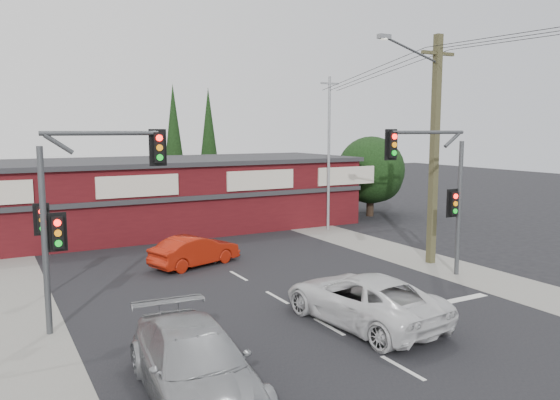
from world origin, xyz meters
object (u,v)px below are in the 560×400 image
utility_pole (433,142)px  white_suv (363,299)px  red_sedan (195,251)px  silver_suv (195,364)px  shop_building (138,195)px

utility_pole → white_suv: bearing=-147.2°
red_sedan → utility_pole: size_ratio=0.41×
silver_suv → utility_pole: (13.46, 6.72, 4.60)m
white_suv → red_sedan: size_ratio=1.37×
red_sedan → shop_building: 9.47m
red_sedan → silver_suv: bearing=141.4°
silver_suv → shop_building: bearing=83.4°
silver_suv → shop_building: (4.10, 20.72, 1.33)m
red_sedan → utility_pole: bearing=-135.0°
shop_building → utility_pole: utility_pole is taller
white_suv → red_sedan: bearing=-83.5°
white_suv → shop_building: bearing=-89.5°
white_suv → silver_suv: silver_suv is taller
red_sedan → shop_building: shop_building is taller
white_suv → shop_building: 18.85m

